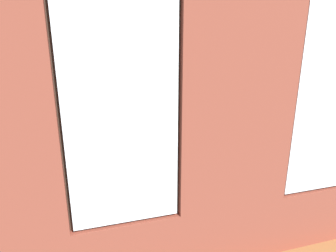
{
  "coord_description": "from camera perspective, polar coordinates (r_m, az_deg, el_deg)",
  "views": [
    {
      "loc": [
        1.42,
        5.0,
        2.43
      ],
      "look_at": [
        0.05,
        0.4,
        0.91
      ],
      "focal_mm": 32.0,
      "sensor_mm": 36.0,
      "label": 1
    }
  ],
  "objects": [
    {
      "name": "brick_wall_with_windows",
      "position": [
        2.93,
        13.08,
        2.24
      ],
      "size": [
        6.14,
        0.3,
        3.41
      ],
      "color": "brown",
      "rests_on": "ground_plane"
    },
    {
      "name": "potted_plant_by_left_couch",
      "position": [
        6.89,
        13.73,
        0.11
      ],
      "size": [
        0.43,
        0.43,
        0.68
      ],
      "color": "#47423D",
      "rests_on": "ground_plane"
    },
    {
      "name": "coffee_table",
      "position": [
        5.37,
        -1.8,
        -4.83
      ],
      "size": [
        1.25,
        0.8,
        0.45
      ],
      "color": "#A87547",
      "rests_on": "ground_plane"
    },
    {
      "name": "remote_black",
      "position": [
        5.34,
        -1.81,
        -4.16
      ],
      "size": [
        0.09,
        0.18,
        0.02
      ],
      "primitive_type": "cube",
      "rotation": [
        0.0,
        0.0,
        2.91
      ],
      "color": "black",
      "rests_on": "coffee_table"
    },
    {
      "name": "potted_plant_near_tv",
      "position": [
        4.13,
        -25.65,
        -8.05
      ],
      "size": [
        1.01,
        1.02,
        1.29
      ],
      "color": "#9E5638",
      "rests_on": "ground_plane"
    },
    {
      "name": "potted_plant_corner_near_left",
      "position": [
        8.14,
        12.81,
        5.47
      ],
      "size": [
        0.77,
        0.77,
        1.24
      ],
      "color": "#47423D",
      "rests_on": "ground_plane"
    },
    {
      "name": "couch_left",
      "position": [
        6.05,
        23.77,
        -4.38
      ],
      "size": [
        1.02,
        2.05,
        0.8
      ],
      "rotation": [
        0.0,
        0.0,
        1.65
      ],
      "color": "black",
      "rests_on": "ground_plane"
    },
    {
      "name": "media_console",
      "position": [
        5.37,
        -29.32,
        -8.79
      ],
      "size": [
        1.15,
        0.42,
        0.51
      ],
      "primitive_type": "cube",
      "color": "black",
      "rests_on": "ground_plane"
    },
    {
      "name": "potted_plant_between_couches",
      "position": [
        4.5,
        22.12,
        -6.91
      ],
      "size": [
        1.13,
        1.1,
        1.22
      ],
      "color": "beige",
      "rests_on": "ground_plane"
    },
    {
      "name": "potted_plant_foreground_right",
      "position": [
        7.21,
        -23.93,
        0.69
      ],
      "size": [
        0.52,
        0.52,
        0.84
      ],
      "color": "gray",
      "rests_on": "ground_plane"
    },
    {
      "name": "cup_ceramic",
      "position": [
        5.14,
        -5.52,
        -4.61
      ],
      "size": [
        0.09,
        0.09,
        0.11
      ],
      "primitive_type": "cylinder",
      "color": "#33567F",
      "rests_on": "coffee_table"
    },
    {
      "name": "remote_silver",
      "position": [
        5.56,
        1.25,
        -3.27
      ],
      "size": [
        0.08,
        0.18,
        0.02
      ],
      "primitive_type": "cube",
      "rotation": [
        0.0,
        0.0,
        2.96
      ],
      "color": "#B2B2B7",
      "rests_on": "coffee_table"
    },
    {
      "name": "table_plant_small",
      "position": [
        5.21,
        -0.48,
        -3.32
      ],
      "size": [
        0.16,
        0.16,
        0.24
      ],
      "color": "#9E5638",
      "rests_on": "coffee_table"
    },
    {
      "name": "ground_plane",
      "position": [
        5.76,
        -0.67,
        -7.99
      ],
      "size": [
        6.74,
        5.87,
        0.1
      ],
      "primitive_type": "cube",
      "color": "brown"
    },
    {
      "name": "couch_by_window",
      "position": [
        3.96,
        5.62,
        -14.54
      ],
      "size": [
        1.84,
        0.87,
        0.8
      ],
      "color": "black",
      "rests_on": "ground_plane"
    },
    {
      "name": "candle_jar",
      "position": [
        5.38,
        -3.69,
        -3.59
      ],
      "size": [
        0.08,
        0.08,
        0.09
      ],
      "primitive_type": "cylinder",
      "color": "#B7333D",
      "rests_on": "coffee_table"
    }
  ]
}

